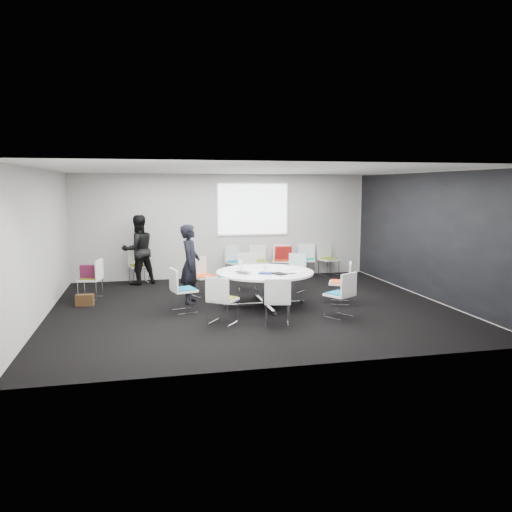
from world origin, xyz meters
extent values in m
cube|color=black|center=(0.00, 0.00, -0.02)|extent=(8.00, 7.00, 0.04)
cube|color=white|center=(0.00, 0.00, 2.82)|extent=(8.00, 7.00, 0.04)
cube|color=#B2ADA8|center=(0.00, 3.52, 1.40)|extent=(8.00, 0.04, 2.80)
cube|color=#B2ADA8|center=(0.00, -3.52, 1.40)|extent=(8.00, 0.04, 2.80)
cube|color=#B2ADA8|center=(-4.02, 0.00, 1.40)|extent=(0.04, 7.00, 2.80)
cube|color=#B2ADA8|center=(4.02, 0.00, 1.40)|extent=(0.04, 7.00, 2.80)
cube|color=black|center=(3.99, 0.00, 1.40)|extent=(0.01, 6.94, 2.74)
cube|color=silver|center=(0.30, 0.01, 0.04)|extent=(0.90, 0.90, 0.08)
cylinder|color=silver|center=(0.30, 0.01, 0.36)|extent=(0.10, 0.10, 0.65)
cylinder|color=white|center=(0.30, 0.01, 0.71)|extent=(2.01, 2.01, 0.04)
cube|color=white|center=(0.80, 3.46, 1.85)|extent=(1.90, 0.03, 1.35)
cube|color=silver|center=(1.91, -0.12, 0.21)|extent=(0.56, 0.56, 0.42)
cube|color=white|center=(1.91, -0.12, 0.44)|extent=(0.59, 0.60, 0.04)
cube|color=red|center=(1.91, -0.12, 0.47)|extent=(0.51, 0.52, 0.03)
cube|color=white|center=(2.10, -0.20, 0.67)|extent=(0.22, 0.43, 0.42)
cube|color=silver|center=(1.29, 1.25, 0.21)|extent=(0.59, 0.59, 0.42)
cube|color=white|center=(1.29, 1.25, 0.44)|extent=(0.64, 0.64, 0.04)
cube|color=#0B7985|center=(1.29, 1.25, 0.47)|extent=(0.55, 0.55, 0.03)
cube|color=white|center=(1.44, 1.39, 0.67)|extent=(0.35, 0.36, 0.42)
cube|color=silver|center=(0.27, 1.60, 0.21)|extent=(0.47, 0.47, 0.42)
cube|color=white|center=(0.27, 1.60, 0.44)|extent=(0.51, 0.50, 0.04)
cube|color=brown|center=(0.27, 1.60, 0.47)|extent=(0.45, 0.43, 0.03)
cube|color=white|center=(0.30, 1.81, 0.67)|extent=(0.46, 0.09, 0.42)
cube|color=silver|center=(-0.84, 1.23, 0.21)|extent=(0.57, 0.57, 0.42)
cube|color=white|center=(-0.84, 1.23, 0.44)|extent=(0.61, 0.61, 0.04)
cube|color=#DB4314|center=(-0.84, 1.23, 0.47)|extent=(0.53, 0.52, 0.03)
cube|color=white|center=(-0.94, 1.41, 0.67)|extent=(0.42, 0.25, 0.42)
cube|color=silver|center=(-1.37, -0.14, 0.21)|extent=(0.51, 0.51, 0.42)
cube|color=white|center=(-1.37, -0.14, 0.44)|extent=(0.54, 0.56, 0.04)
cube|color=#09577F|center=(-1.37, -0.14, 0.47)|extent=(0.47, 0.48, 0.03)
cube|color=white|center=(-1.58, -0.19, 0.67)|extent=(0.15, 0.45, 0.42)
cube|color=silver|center=(-0.76, -1.13, 0.21)|extent=(0.59, 0.59, 0.42)
cube|color=white|center=(-0.76, -1.13, 0.44)|extent=(0.63, 0.63, 0.04)
cube|color=#686916|center=(-0.76, -1.13, 0.47)|extent=(0.55, 0.54, 0.03)
cube|color=white|center=(-0.88, -1.30, 0.67)|extent=(0.39, 0.30, 0.42)
cube|color=silver|center=(0.18, -1.45, 0.21)|extent=(0.51, 0.51, 0.42)
cube|color=white|center=(0.18, -1.45, 0.44)|extent=(0.55, 0.54, 0.04)
cube|color=#D25F18|center=(0.18, -1.45, 0.47)|extent=(0.48, 0.46, 0.03)
cube|color=white|center=(0.13, -1.65, 0.67)|extent=(0.46, 0.14, 0.42)
cube|color=silver|center=(1.46, -1.19, 0.21)|extent=(0.58, 0.58, 0.42)
cube|color=white|center=(1.46, -1.19, 0.44)|extent=(0.62, 0.61, 0.04)
cube|color=#0C5D85|center=(1.46, -1.19, 0.47)|extent=(0.54, 0.53, 0.03)
cube|color=white|center=(1.57, -1.37, 0.67)|extent=(0.41, 0.27, 0.42)
cube|color=silver|center=(0.28, 3.15, 0.21)|extent=(0.56, 0.56, 0.42)
cube|color=white|center=(0.28, 3.15, 0.44)|extent=(0.60, 0.59, 0.04)
cube|color=#0A5C7B|center=(0.28, 3.15, 0.47)|extent=(0.52, 0.51, 0.03)
cube|color=white|center=(0.19, 3.34, 0.67)|extent=(0.43, 0.22, 0.42)
cube|color=silver|center=(0.89, 3.15, 0.21)|extent=(0.45, 0.45, 0.42)
cube|color=white|center=(0.89, 3.15, 0.44)|extent=(0.49, 0.47, 0.04)
cube|color=#686A13|center=(0.89, 3.15, 0.47)|extent=(0.42, 0.41, 0.03)
cube|color=white|center=(0.91, 3.36, 0.67)|extent=(0.46, 0.07, 0.42)
cube|color=silver|center=(1.52, 3.15, 0.21)|extent=(0.54, 0.54, 0.42)
cube|color=white|center=(1.52, 3.15, 0.44)|extent=(0.58, 0.57, 0.04)
cube|color=#E04412|center=(1.52, 3.15, 0.47)|extent=(0.50, 0.49, 0.03)
cube|color=white|center=(1.59, 3.35, 0.67)|extent=(0.45, 0.19, 0.42)
cube|color=silver|center=(2.25, 3.15, 0.21)|extent=(0.52, 0.52, 0.42)
cube|color=white|center=(2.25, 3.15, 0.44)|extent=(0.57, 0.55, 0.04)
cube|color=#0C8579|center=(2.25, 3.15, 0.47)|extent=(0.49, 0.48, 0.03)
cube|color=white|center=(2.31, 3.35, 0.67)|extent=(0.45, 0.17, 0.42)
cube|color=silver|center=(2.90, 3.14, 0.21)|extent=(0.52, 0.52, 0.42)
cube|color=white|center=(2.90, 3.14, 0.44)|extent=(0.56, 0.54, 0.04)
cube|color=olive|center=(2.90, 3.14, 0.47)|extent=(0.49, 0.47, 0.03)
cube|color=white|center=(2.85, 3.34, 0.67)|extent=(0.45, 0.16, 0.42)
cube|color=silver|center=(-3.30, 1.48, 0.21)|extent=(0.51, 0.51, 0.42)
cube|color=white|center=(-3.30, 1.48, 0.44)|extent=(0.54, 0.55, 0.04)
cube|color=brown|center=(-3.30, 1.48, 0.47)|extent=(0.46, 0.48, 0.03)
cube|color=white|center=(-3.10, 1.42, 0.67)|extent=(0.15, 0.46, 0.42)
cube|color=silver|center=(-2.27, 3.12, 0.21)|extent=(0.51, 0.51, 0.42)
cube|color=white|center=(-2.27, 3.12, 0.44)|extent=(0.56, 0.54, 0.04)
cube|color=olive|center=(-2.27, 3.12, 0.47)|extent=(0.48, 0.47, 0.03)
cube|color=white|center=(-2.33, 3.33, 0.67)|extent=(0.45, 0.15, 0.42)
imported|color=black|center=(-1.18, 0.63, 0.84)|extent=(0.55, 0.70, 1.68)
imported|color=black|center=(-2.27, 2.97, 0.88)|extent=(1.04, 0.94, 1.76)
imported|color=#333338|center=(-0.15, -0.09, 0.74)|extent=(0.40, 0.43, 0.03)
cube|color=silver|center=(-0.19, 0.08, 0.86)|extent=(0.02, 0.30, 0.22)
cube|color=black|center=(0.50, -0.37, 0.74)|extent=(0.32, 0.36, 0.02)
cube|color=navy|center=(0.25, -0.27, 0.74)|extent=(0.32, 0.29, 0.03)
cube|color=white|center=(0.87, 0.29, 0.73)|extent=(0.34, 0.27, 0.00)
cube|color=silver|center=(0.95, -0.15, 0.73)|extent=(0.31, 0.23, 0.00)
cylinder|color=white|center=(0.36, 0.25, 0.78)|extent=(0.08, 0.08, 0.09)
cube|color=black|center=(0.76, -0.38, 0.73)|extent=(0.15, 0.10, 0.01)
cube|color=#571732|center=(-3.30, 1.48, 0.62)|extent=(0.42, 0.23, 0.28)
cube|color=#3F2714|center=(-3.36, 0.84, 0.12)|extent=(0.38, 0.20, 0.24)
cube|color=#A71714|center=(1.52, 2.94, 0.70)|extent=(0.45, 0.20, 0.36)
camera|label=1|loc=(-2.10, -9.85, 2.48)|focal=35.00mm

